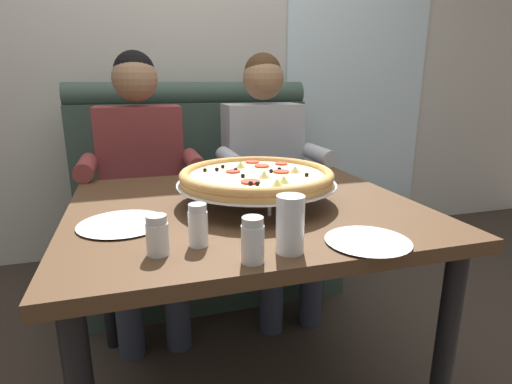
{
  "coord_description": "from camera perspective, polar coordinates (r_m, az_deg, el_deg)",
  "views": [
    {
      "loc": [
        -0.34,
        -1.25,
        1.14
      ],
      "look_at": [
        0.05,
        0.04,
        0.77
      ],
      "focal_mm": 28.43,
      "sensor_mm": 36.0,
      "label": 1
    }
  ],
  "objects": [
    {
      "name": "shaker_parmesan",
      "position": [
        1.01,
        -8.13,
        -5.07
      ],
      "size": [
        0.05,
        0.05,
        0.11
      ],
      "color": "white",
      "rests_on": "dining_table"
    },
    {
      "name": "window_panel",
      "position": [
        3.15,
        14.41,
        19.73
      ],
      "size": [
        1.1,
        0.02,
        2.8
      ],
      "primitive_type": "cube",
      "color": "white",
      "rests_on": "ground_plane"
    },
    {
      "name": "plate_near_right",
      "position": [
        1.22,
        -18.28,
        -3.98
      ],
      "size": [
        0.25,
        0.25,
        0.02
      ],
      "color": "white",
      "rests_on": "dining_table"
    },
    {
      "name": "diner_left",
      "position": [
        2.0,
        -15.71,
        2.48
      ],
      "size": [
        0.54,
        0.64,
        1.27
      ],
      "color": "#2D3342",
      "rests_on": "ground_plane"
    },
    {
      "name": "plate_near_left",
      "position": [
        1.07,
        15.47,
        -6.37
      ],
      "size": [
        0.22,
        0.22,
        0.02
      ],
      "color": "white",
      "rests_on": "dining_table"
    },
    {
      "name": "back_wall_with_window",
      "position": [
        2.82,
        -10.46,
        20.51
      ],
      "size": [
        6.0,
        0.12,
        2.8
      ],
      "primitive_type": "cube",
      "color": "beige",
      "rests_on": "ground_plane"
    },
    {
      "name": "shaker_oregano",
      "position": [
        0.92,
        -0.47,
        -7.24
      ],
      "size": [
        0.05,
        0.05,
        0.11
      ],
      "color": "white",
      "rests_on": "dining_table"
    },
    {
      "name": "dining_table",
      "position": [
        1.38,
        -1.56,
        -5.16
      ],
      "size": [
        1.13,
        0.99,
        0.74
      ],
      "color": "#4C331E",
      "rests_on": "ground_plane"
    },
    {
      "name": "drinking_glass",
      "position": [
        0.97,
        4.77,
        -5.03
      ],
      "size": [
        0.07,
        0.07,
        0.14
      ],
      "color": "silver",
      "rests_on": "dining_table"
    },
    {
      "name": "pizza",
      "position": [
        1.34,
        0.06,
        2.15
      ],
      "size": [
        0.53,
        0.53,
        0.12
      ],
      "color": "silver",
      "rests_on": "dining_table"
    },
    {
      "name": "diner_right",
      "position": [
        2.1,
        1.71,
        3.67
      ],
      "size": [
        0.54,
        0.64,
        1.27
      ],
      "color": "#2D3342",
      "rests_on": "ground_plane"
    },
    {
      "name": "shaker_pepper_flakes",
      "position": [
        0.98,
        -13.69,
        -6.33
      ],
      "size": [
        0.05,
        0.05,
        0.1
      ],
      "color": "white",
      "rests_on": "dining_table"
    },
    {
      "name": "booth_bench",
      "position": [
        2.36,
        -7.69,
        -2.97
      ],
      "size": [
        1.4,
        0.78,
        1.13
      ],
      "color": "#384C42",
      "rests_on": "ground_plane"
    }
  ]
}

